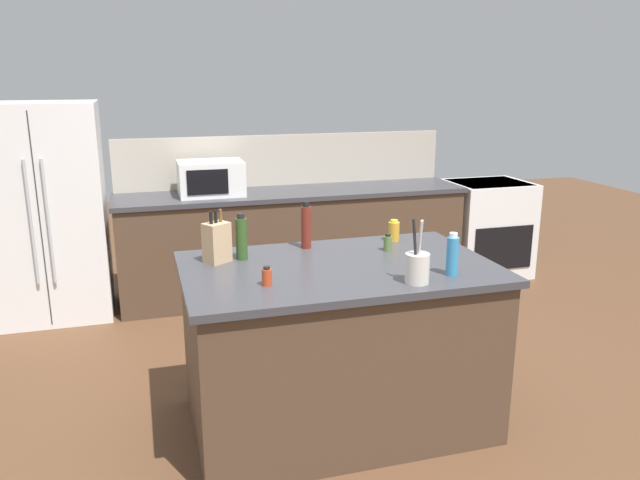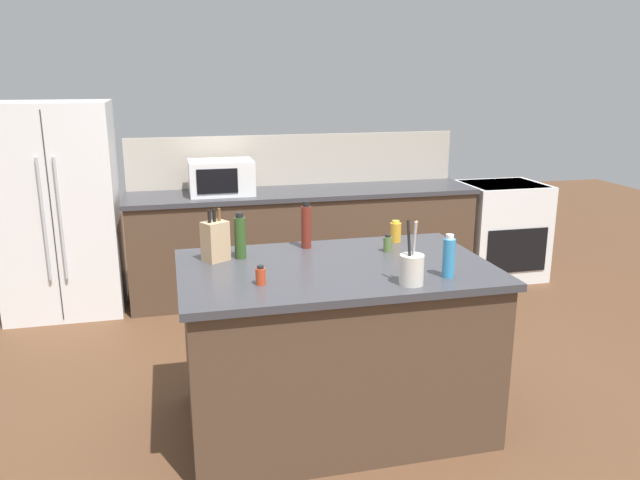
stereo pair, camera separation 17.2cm
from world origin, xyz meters
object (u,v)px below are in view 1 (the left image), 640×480
at_px(spice_jar_oregano, 388,243).
at_px(olive_oil_bottle, 241,238).
at_px(vinegar_bottle, 306,226).
at_px(honey_jar, 394,231).
at_px(refrigerator, 46,212).
at_px(microwave, 211,178).
at_px(range_oven, 486,228).
at_px(spice_jar_paprika, 267,277).
at_px(knife_block, 217,242).
at_px(dish_soap_bottle, 452,255).
at_px(utensil_crock, 417,267).

relative_size(spice_jar_oregano, olive_oil_bottle, 0.39).
bearing_deg(vinegar_bottle, honey_jar, 0.38).
bearing_deg(refrigerator, microwave, -2.24).
xyz_separation_m(refrigerator, range_oven, (3.98, -0.05, -0.40)).
bearing_deg(spice_jar_paprika, knife_block, 111.53).
height_order(microwave, spice_jar_paprika, microwave).
relative_size(range_oven, dish_soap_bottle, 4.13).
xyz_separation_m(microwave, olive_oil_bottle, (-0.07, -1.94, -0.02)).
xyz_separation_m(knife_block, honey_jar, (1.10, 0.14, -0.05)).
bearing_deg(dish_soap_bottle, spice_jar_oregano, 105.36).
bearing_deg(utensil_crock, honey_jar, 75.19).
relative_size(refrigerator, dish_soap_bottle, 7.75).
height_order(spice_jar_oregano, vinegar_bottle, vinegar_bottle).
distance_m(refrigerator, range_oven, 4.00).
bearing_deg(refrigerator, knife_block, -61.00).
bearing_deg(microwave, vinegar_bottle, -79.50).
bearing_deg(microwave, dish_soap_bottle, -70.01).
xyz_separation_m(microwave, knife_block, (-0.20, -1.96, -0.03)).
relative_size(spice_jar_paprika, olive_oil_bottle, 0.37).
bearing_deg(knife_block, range_oven, 2.14).
relative_size(knife_block, honey_jar, 2.19).
bearing_deg(olive_oil_bottle, spice_jar_oregano, -4.78).
height_order(refrigerator, spice_jar_oregano, refrigerator).
height_order(microwave, knife_block, same).
relative_size(utensil_crock, spice_jar_paprika, 3.31).
distance_m(spice_jar_paprika, dish_soap_bottle, 0.95).
relative_size(knife_block, vinegar_bottle, 1.04).
relative_size(honey_jar, vinegar_bottle, 0.47).
bearing_deg(spice_jar_oregano, spice_jar_paprika, -153.23).
relative_size(knife_block, spice_jar_oregano, 2.87).
xyz_separation_m(honey_jar, olive_oil_bottle, (-0.96, -0.12, 0.06)).
distance_m(utensil_crock, dish_soap_bottle, 0.23).
bearing_deg(range_oven, spice_jar_oregano, -133.27).
relative_size(range_oven, olive_oil_bottle, 3.54).
bearing_deg(spice_jar_oregano, knife_block, 176.86).
xyz_separation_m(microwave, spice_jar_oregano, (0.78, -2.01, -0.10)).
xyz_separation_m(dish_soap_bottle, spice_jar_oregano, (-0.14, 0.51, -0.06)).
bearing_deg(knife_block, utensil_crock, -67.21).
bearing_deg(microwave, spice_jar_paprika, -90.54).
distance_m(microwave, dish_soap_bottle, 2.68).
distance_m(range_oven, knife_block, 3.52).
xyz_separation_m(range_oven, dish_soap_bottle, (-1.75, -2.52, 0.58)).
height_order(utensil_crock, spice_jar_paprika, utensil_crock).
height_order(range_oven, honey_jar, honey_jar).
bearing_deg(honey_jar, spice_jar_oregano, -121.67).
bearing_deg(spice_jar_paprika, dish_soap_bottle, -6.59).
bearing_deg(utensil_crock, dish_soap_bottle, 15.90).
relative_size(microwave, vinegar_bottle, 1.93).
height_order(knife_block, honey_jar, knife_block).
bearing_deg(refrigerator, honey_jar, -40.14).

